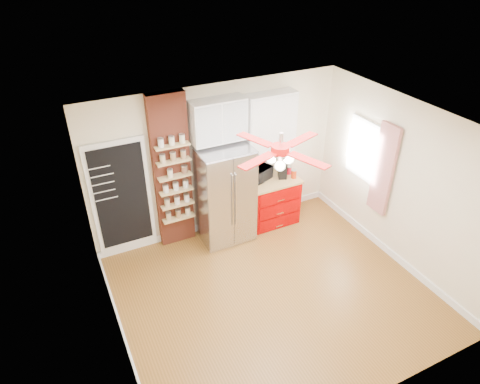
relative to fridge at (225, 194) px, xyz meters
name	(u,v)px	position (x,y,z in m)	size (l,w,h in m)	color
floor	(273,293)	(0.05, -1.63, -0.88)	(4.50, 4.50, 0.00)	brown
ceiling	(282,129)	(0.05, -1.63, 1.83)	(4.50, 4.50, 0.00)	white
wall_back	(218,160)	(0.05, 0.37, 0.48)	(4.50, 0.02, 2.70)	#EFE9C0
wall_front	(377,325)	(0.05, -3.63, 0.48)	(4.50, 0.02, 2.70)	#EFE9C0
wall_left	(109,270)	(-2.20, -1.63, 0.48)	(0.02, 4.00, 2.70)	#EFE9C0
wall_right	(401,184)	(2.30, -1.63, 0.48)	(0.02, 4.00, 2.70)	#EFE9C0
chalkboard	(121,197)	(-1.65, 0.33, 0.23)	(0.95, 0.05, 1.95)	white
brick_pillar	(172,173)	(-0.80, 0.29, 0.48)	(0.60, 0.16, 2.70)	brown
fridge	(225,194)	(0.00, 0.00, 0.00)	(0.90, 0.70, 1.75)	silver
upper_glass_cabinet	(218,120)	(0.00, 0.20, 1.27)	(0.90, 0.35, 0.70)	white
red_cabinet	(272,200)	(0.97, 0.05, -0.42)	(0.94, 0.64, 0.90)	#A60000
upper_shelf_unit	(270,126)	(0.97, 0.22, 1.00)	(0.90, 0.30, 1.15)	white
window	(364,150)	(2.28, -0.73, 0.68)	(0.04, 0.75, 1.05)	white
curtain	(383,170)	(2.23, -1.28, 0.57)	(0.06, 0.40, 1.55)	#AE1B17
ceiling_fan	(281,150)	(0.05, -1.63, 1.55)	(1.40, 1.40, 0.44)	silver
toaster_oven	(259,174)	(0.76, 0.15, 0.14)	(0.43, 0.29, 0.24)	black
coffee_maker	(282,170)	(1.16, 0.04, 0.17)	(0.14, 0.18, 0.30)	black
canister_left	(294,174)	(1.34, -0.07, 0.10)	(0.09, 0.09, 0.16)	red
canister_right	(289,170)	(1.34, 0.11, 0.10)	(0.10, 0.10, 0.14)	red
pantry_jar_oats	(170,173)	(-0.88, 0.13, 0.56)	(0.09, 0.09, 0.13)	beige
pantry_jar_beans	(184,169)	(-0.62, 0.17, 0.56)	(0.10, 0.10, 0.12)	brown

